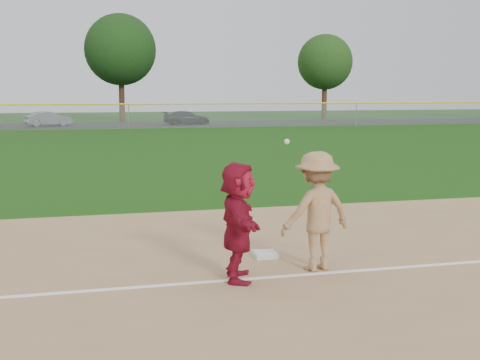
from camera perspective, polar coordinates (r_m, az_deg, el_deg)
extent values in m
plane|color=#17450D|center=(10.72, 1.91, -8.04)|extent=(160.00, 160.00, 0.00)
cube|color=white|center=(9.98, 3.15, -9.16)|extent=(60.00, 0.10, 0.01)
cube|color=black|center=(56.05, -10.82, 5.18)|extent=(120.00, 10.00, 0.01)
cube|color=silver|center=(11.13, 2.41, -7.06)|extent=(0.42, 0.42, 0.09)
imported|color=maroon|center=(9.60, -0.18, -3.96)|extent=(0.87, 1.85, 1.92)
imported|color=slate|center=(55.24, -17.72, 5.55)|extent=(4.12, 2.54, 1.28)
imported|color=black|center=(55.44, -5.10, 5.90)|extent=(4.45, 2.26, 1.24)
imported|color=gray|center=(10.23, 7.27, -2.95)|extent=(1.44, 1.03, 2.02)
sphere|color=white|center=(10.14, 4.47, 3.65)|extent=(0.09, 0.09, 0.09)
plane|color=#999EA0|center=(50.02, -10.50, 5.95)|extent=(110.00, 0.00, 110.00)
cylinder|color=yellow|center=(49.99, -10.53, 7.10)|extent=(110.00, 0.12, 0.12)
cylinder|color=gray|center=(50.02, -10.50, 5.95)|extent=(0.08, 0.08, 2.00)
cylinder|color=gray|center=(54.89, 10.96, 6.15)|extent=(0.08, 0.08, 2.00)
cylinder|color=#331E12|center=(61.47, -11.14, 7.35)|extent=(0.56, 0.56, 4.10)
sphere|color=black|center=(61.60, -11.27, 12.03)|extent=(7.00, 7.00, 7.00)
cylinder|color=#3A2315|center=(67.43, 7.99, 7.31)|extent=(0.56, 0.56, 3.64)
sphere|color=#183811|center=(67.49, 8.07, 11.02)|extent=(6.00, 6.00, 6.00)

